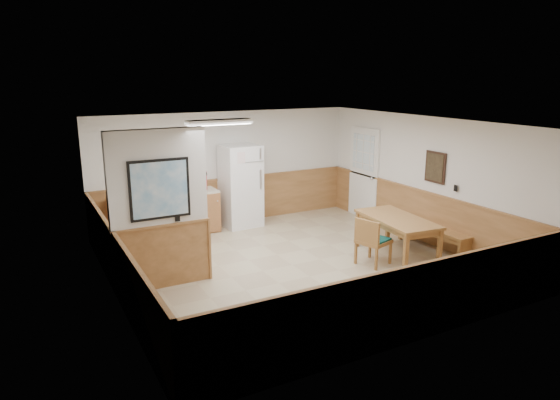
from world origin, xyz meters
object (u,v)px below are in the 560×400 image
refrigerator (241,186)px  dining_table (397,223)px  dining_chair (371,239)px  dining_bench (434,232)px  soap_bottle (128,192)px  fire_extinguisher (204,180)px

refrigerator → dining_table: bearing=-64.5°
dining_table → dining_chair: 0.71m
dining_table → dining_bench: (0.91, -0.02, -0.31)m
dining_chair → soap_bottle: (-3.43, 3.32, 0.53)m
dining_table → soap_bottle: 5.23m
refrigerator → dining_table: size_ratio=1.05×
dining_chair → refrigerator: bearing=90.4°
dining_chair → fire_extinguisher: size_ratio=1.78×
refrigerator → fire_extinguisher: bearing=175.7°
dining_bench → dining_chair: bearing=-177.8°
refrigerator → soap_bottle: (-2.41, 0.04, 0.12)m
refrigerator → dining_table: 3.60m
refrigerator → fire_extinguisher: size_ratio=3.78×
dining_chair → soap_bottle: bearing=118.9°
fire_extinguisher → soap_bottle: bearing=-163.3°
dining_bench → soap_bottle: bearing=146.3°
refrigerator → dining_chair: bearing=-75.5°
dining_bench → fire_extinguisher: (-3.45, 3.20, 0.77)m
refrigerator → dining_chair: (1.03, -3.27, -0.41)m
dining_table → fire_extinguisher: fire_extinguisher is taller
fire_extinguisher → dining_bench: bearing=-25.3°
dining_chair → fire_extinguisher: bearing=102.3°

